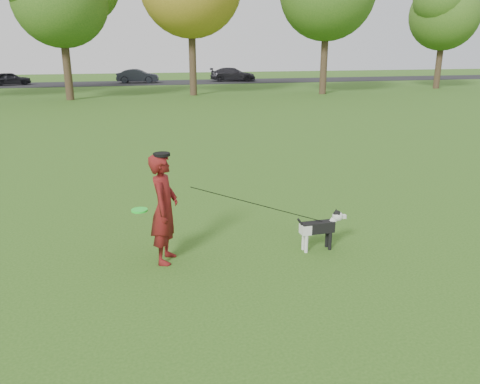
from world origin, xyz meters
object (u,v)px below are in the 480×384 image
object	(u,v)px
dog	(321,226)
car_mid	(138,76)
car_left	(11,79)
car_right	(233,74)
man	(164,209)

from	to	relation	value
dog	car_mid	distance (m)	39.79
car_left	car_right	xyz separation A→B (m)	(20.19, 0.00, 0.09)
car_mid	man	bearing A→B (deg)	-171.54
car_right	car_left	bearing A→B (deg)	103.88
man	car_right	bearing A→B (deg)	4.00
car_left	car_right	size ratio (longest dim) A/B	0.73
man	dog	bearing A→B (deg)	-75.60
man	dog	xyz separation A→B (m)	(2.38, -0.24, -0.42)
car_left	dog	bearing A→B (deg)	179.14
car_left	car_mid	size ratio (longest dim) A/B	0.86
car_mid	car_left	bearing A→B (deg)	101.74
dog	man	bearing A→B (deg)	174.19
car_mid	car_right	world-z (taller)	car_right
man	car_left	bearing A→B (deg)	32.59
man	car_right	distance (m)	41.19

